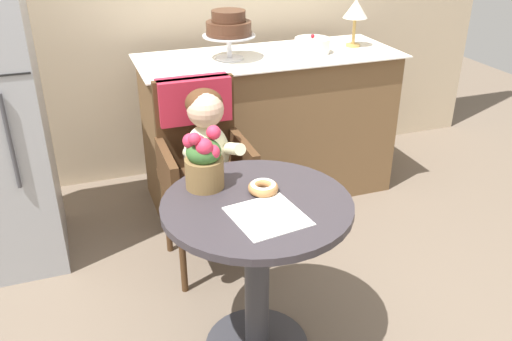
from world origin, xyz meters
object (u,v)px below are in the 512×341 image
Objects in this scene: wicker_chair at (201,145)px; round_layer_cake at (312,45)px; tiered_cake_stand at (229,27)px; table_lamp at (356,11)px; seated_child at (209,150)px; cafe_table at (257,249)px; flower_vase at (204,160)px; donut_front at (263,187)px.

round_layer_cake is (0.83, 0.52, 0.30)m from wicker_chair.
table_lamp is at bearing 1.50° from tiered_cake_stand.
seated_child is 0.88m from tiered_cake_stand.
flower_vase is at bearing 130.05° from cafe_table.
seated_child is 0.46m from flower_vase.
tiered_cake_stand is 0.52m from round_layer_cake.
flower_vase reaches higher than wicker_chair.
cafe_table is 2.40× the size of tiered_cake_stand.
wicker_chair is 3.35× the size of table_lamp.
cafe_table is at bearing -130.13° from table_lamp.
donut_front is (0.07, -0.53, 0.06)m from seated_child.
donut_front is at bearing -82.27° from seated_child.
round_layer_cake reaches higher than seated_child.
round_layer_cake is (0.81, 1.27, 0.44)m from cafe_table.
round_layer_cake reaches higher than wicker_chair.
seated_child is at bearing 97.73° from donut_front.
table_lamp reaches higher than wicker_chair.
tiered_cake_stand is at bearing -178.50° from table_lamp.
wicker_chair is 0.62m from flower_vase.
seated_child is 6.23× the size of donut_front.
round_layer_cake is (0.51, -0.03, -0.14)m from tiered_cake_stand.
donut_front is 0.41× the size of table_lamp.
seated_child is (-0.00, -0.16, 0.04)m from wicker_chair.
seated_child is 2.94× the size of flower_vase.
flower_vase is 0.82× the size of tiered_cake_stand.
tiered_cake_stand reaches higher than wicker_chair.
flower_vase is at bearing -106.73° from seated_child.
round_layer_cake is (0.83, 0.67, 0.27)m from seated_child.
wicker_chair is 0.78m from tiered_cake_stand.
seated_child is at bearing -114.81° from tiered_cake_stand.
table_lamp is (0.31, 0.06, 0.17)m from round_layer_cake.
tiered_cake_stand is (0.33, 0.71, 0.40)m from seated_child.
flower_vase reaches higher than seated_child.
cafe_table is at bearing -127.88° from donut_front.
cafe_table is at bearing -82.60° from wicker_chair.
wicker_chair is 4.51× the size of round_layer_cake.
tiered_cake_stand is at bearing 65.19° from seated_child.
cafe_table is 0.62m from seated_child.
round_layer_cake is at bearing -169.62° from table_lamp.
cafe_table is 0.25m from donut_front.
flower_vase is 0.87× the size of table_lamp.
tiered_cake_stand reaches higher than seated_child.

